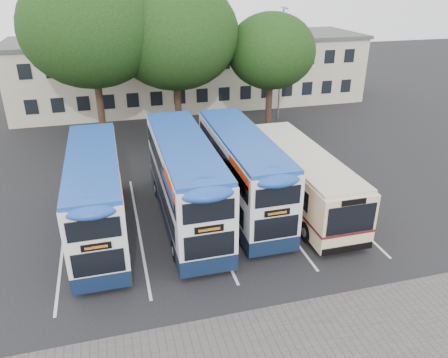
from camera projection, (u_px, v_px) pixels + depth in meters
The scene contains 11 objects.
ground at pixel (318, 264), 18.85m from camera, with size 120.00×120.00×0.00m, color black.
bay_lines at pixel (207, 218), 22.33m from camera, with size 14.12×11.00×0.01m.
depot_building at pixel (193, 70), 41.08m from camera, with size 32.40×8.40×6.20m.
lamp_post at pixel (281, 59), 35.54m from camera, with size 0.25×1.05×9.06m.
tree_left at pixel (91, 28), 28.94m from camera, with size 9.35×9.35×12.11m.
tree_mid at pixel (175, 35), 30.80m from camera, with size 9.09×9.09×11.33m.
tree_right at pixel (271, 51), 32.13m from camera, with size 6.54×6.54×8.98m.
bus_dd_left at pixel (96, 192), 20.19m from camera, with size 2.34×9.63×4.01m.
bus_dd_mid at pixel (185, 178), 21.29m from camera, with size 2.47×10.18×4.24m.
bus_dd_right at pixel (242, 169), 22.46m from camera, with size 2.39×9.86×4.11m.
bus_single at pixel (300, 174), 23.08m from camera, with size 2.61×10.25×3.06m.
Camera 1 is at (-7.97, -13.90, 11.34)m, focal length 35.00 mm.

